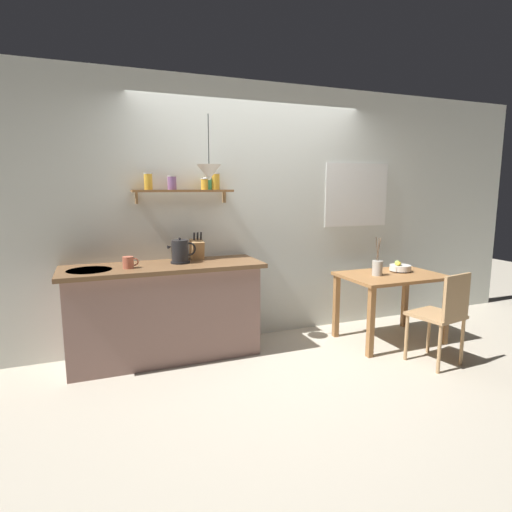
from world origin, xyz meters
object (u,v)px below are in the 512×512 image
(dining_table, at_px, (391,285))
(coffee_mug_by_sink, at_px, (129,262))
(knife_block, at_px, (197,249))
(twig_vase, at_px, (377,268))
(fruit_bowl, at_px, (400,267))
(pendant_lamp, at_px, (209,172))
(dining_chair_near, at_px, (443,313))
(electric_kettle, at_px, (180,252))

(dining_table, relative_size, coffee_mug_by_sink, 7.51)
(knife_block, bearing_deg, dining_table, -15.40)
(twig_vase, bearing_deg, fruit_bowl, 11.89)
(knife_block, xyz_separation_m, coffee_mug_by_sink, (-0.67, -0.22, -0.05))
(pendant_lamp, bearing_deg, dining_chair_near, -29.28)
(dining_chair_near, height_order, pendant_lamp, pendant_lamp)
(knife_block, height_order, coffee_mug_by_sink, knife_block)
(twig_vase, distance_m, electric_kettle, 2.01)
(twig_vase, height_order, coffee_mug_by_sink, twig_vase)
(fruit_bowl, bearing_deg, electric_kettle, 171.90)
(electric_kettle, xyz_separation_m, pendant_lamp, (0.28, -0.05, 0.74))
(dining_chair_near, relative_size, fruit_bowl, 3.90)
(fruit_bowl, distance_m, coffee_mug_by_sink, 2.81)
(dining_chair_near, bearing_deg, dining_table, 91.61)
(coffee_mug_by_sink, bearing_deg, dining_table, -6.92)
(dining_table, bearing_deg, dining_chair_near, -88.39)
(electric_kettle, distance_m, knife_block, 0.23)
(dining_table, bearing_deg, pendant_lamp, 169.16)
(knife_block, height_order, pendant_lamp, pendant_lamp)
(dining_table, bearing_deg, twig_vase, 178.31)
(electric_kettle, height_order, coffee_mug_by_sink, electric_kettle)
(electric_kettle, distance_m, pendant_lamp, 0.79)
(dining_table, height_order, twig_vase, twig_vase)
(coffee_mug_by_sink, bearing_deg, fruit_bowl, -4.87)
(twig_vase, bearing_deg, pendant_lamp, 168.20)
(dining_chair_near, bearing_deg, pendant_lamp, 150.72)
(knife_block, bearing_deg, coffee_mug_by_sink, -161.89)
(coffee_mug_by_sink, height_order, pendant_lamp, pendant_lamp)
(dining_chair_near, xyz_separation_m, electric_kettle, (-2.16, 1.11, 0.53))
(knife_block, relative_size, pendant_lamp, 0.47)
(fruit_bowl, height_order, twig_vase, twig_vase)
(twig_vase, height_order, knife_block, knife_block)
(coffee_mug_by_sink, xyz_separation_m, pendant_lamp, (0.76, 0.04, 0.79))
(fruit_bowl, bearing_deg, coffee_mug_by_sink, 175.13)
(electric_kettle, height_order, knife_block, knife_block)
(twig_vase, xyz_separation_m, electric_kettle, (-1.96, 0.40, 0.22))
(knife_block, bearing_deg, dining_chair_near, -32.10)
(dining_chair_near, distance_m, electric_kettle, 2.48)
(dining_table, distance_m, electric_kettle, 2.21)
(dining_table, bearing_deg, fruit_bowl, 24.64)
(dining_table, height_order, pendant_lamp, pendant_lamp)
(dining_chair_near, distance_m, fruit_bowl, 0.84)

